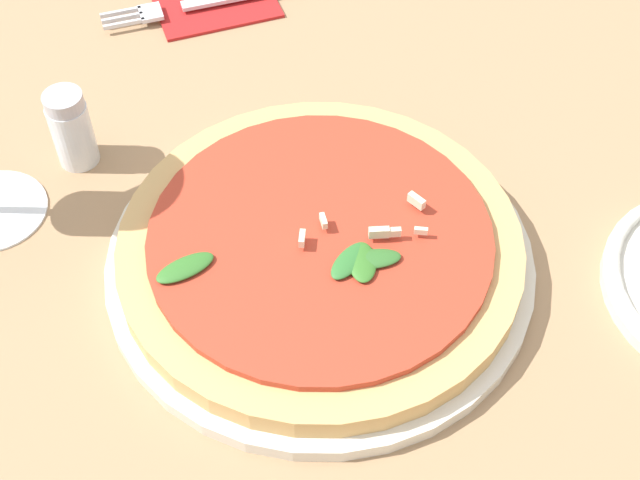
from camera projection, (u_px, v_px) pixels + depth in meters
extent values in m
plane|color=#9E7A56|center=(303.00, 276.00, 0.64)|extent=(6.00, 6.00, 0.00)
cylinder|color=silver|center=(320.00, 261.00, 0.64)|extent=(0.31, 0.31, 0.01)
cylinder|color=tan|center=(320.00, 248.00, 0.63)|extent=(0.29, 0.29, 0.02)
cylinder|color=#B73823|center=(320.00, 237.00, 0.62)|extent=(0.24, 0.24, 0.01)
ellipsoid|color=#346F25|center=(362.00, 262.00, 0.60)|extent=(0.02, 0.04, 0.01)
ellipsoid|color=#2D6C2D|center=(350.00, 261.00, 0.60)|extent=(0.04, 0.04, 0.01)
ellipsoid|color=#316D27|center=(185.00, 268.00, 0.60)|extent=(0.05, 0.03, 0.01)
ellipsoid|color=#31682A|center=(373.00, 259.00, 0.60)|extent=(0.04, 0.02, 0.01)
cube|color=beige|center=(421.00, 230.00, 0.61)|extent=(0.01, 0.00, 0.01)
cube|color=beige|center=(323.00, 221.00, 0.62)|extent=(0.01, 0.01, 0.01)
cube|color=beige|center=(416.00, 201.00, 0.63)|extent=(0.01, 0.01, 0.01)
cube|color=beige|center=(378.00, 227.00, 0.61)|extent=(0.01, 0.00, 0.01)
cube|color=beige|center=(298.00, 240.00, 0.60)|extent=(0.01, 0.01, 0.01)
cube|color=beige|center=(392.00, 231.00, 0.61)|extent=(0.01, 0.00, 0.01)
cube|color=#B21E1E|center=(217.00, 5.00, 0.84)|extent=(0.13, 0.10, 0.01)
cube|color=silver|center=(151.00, 13.00, 0.82)|extent=(0.03, 0.03, 0.00)
cube|color=silver|center=(121.00, 12.00, 0.82)|extent=(0.04, 0.01, 0.00)
cube|color=silver|center=(122.00, 18.00, 0.82)|extent=(0.04, 0.01, 0.00)
cube|color=silver|center=(124.00, 24.00, 0.81)|extent=(0.04, 0.01, 0.00)
cylinder|color=silver|center=(73.00, 134.00, 0.69)|extent=(0.03, 0.03, 0.06)
cylinder|color=#B7B7BF|center=(63.00, 102.00, 0.67)|extent=(0.03, 0.03, 0.01)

